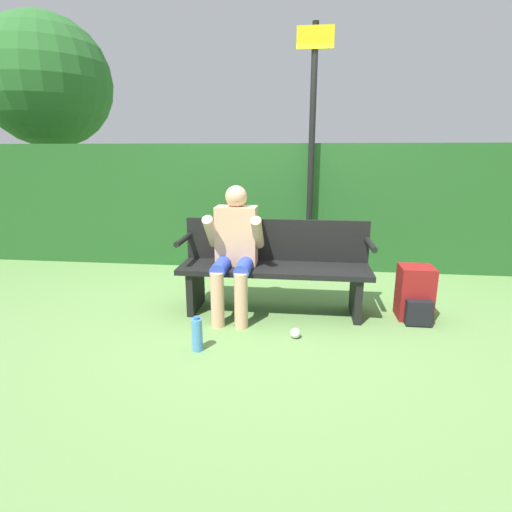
% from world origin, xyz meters
% --- Properties ---
extents(ground_plane, '(40.00, 40.00, 0.00)m').
position_xyz_m(ground_plane, '(0.00, 0.00, 0.00)').
color(ground_plane, '#668E4C').
extents(hedge_back, '(12.00, 0.60, 1.51)m').
position_xyz_m(hedge_back, '(0.00, 1.70, 0.75)').
color(hedge_back, '#235623').
rests_on(hedge_back, ground).
extents(park_bench, '(1.68, 0.47, 0.81)m').
position_xyz_m(park_bench, '(0.00, 0.06, 0.42)').
color(park_bench, black).
rests_on(park_bench, ground).
extents(person_seated, '(0.49, 0.57, 1.13)m').
position_xyz_m(person_seated, '(-0.34, -0.06, 0.62)').
color(person_seated, '#DBA884').
rests_on(person_seated, ground).
extents(backpack, '(0.28, 0.35, 0.46)m').
position_xyz_m(backpack, '(1.22, 0.00, 0.22)').
color(backpack, maroon).
rests_on(backpack, ground).
extents(water_bottle, '(0.08, 0.08, 0.26)m').
position_xyz_m(water_bottle, '(-0.50, -0.79, 0.13)').
color(water_bottle, '#4C8CCC').
rests_on(water_bottle, ground).
extents(signpost, '(0.39, 0.09, 2.73)m').
position_xyz_m(signpost, '(0.31, 1.27, 1.53)').
color(signpost, black).
rests_on(signpost, ground).
extents(parked_car, '(2.99, 4.49, 1.32)m').
position_xyz_m(parked_car, '(4.67, 10.53, 0.63)').
color(parked_car, black).
rests_on(parked_car, ground).
extents(tree, '(2.26, 2.26, 3.74)m').
position_xyz_m(tree, '(-4.35, 3.74, 2.60)').
color(tree, brown).
rests_on(tree, ground).
extents(litter_crumple, '(0.08, 0.08, 0.08)m').
position_xyz_m(litter_crumple, '(0.21, -0.50, 0.04)').
color(litter_crumple, silver).
rests_on(litter_crumple, ground).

